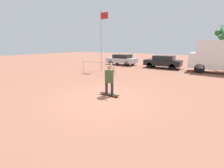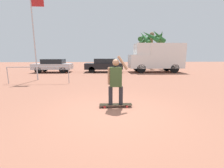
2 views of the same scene
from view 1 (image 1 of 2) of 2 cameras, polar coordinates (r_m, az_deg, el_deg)
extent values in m
plane|color=#935B47|center=(7.70, -3.50, -5.30)|extent=(80.00, 80.00, 0.00)
cube|color=black|center=(7.98, -1.05, -3.87)|extent=(1.13, 0.24, 0.02)
cylinder|color=red|center=(8.13, -3.68, -3.90)|extent=(0.08, 0.03, 0.08)
cylinder|color=red|center=(8.29, -2.84, -3.54)|extent=(0.08, 0.03, 0.08)
cylinder|color=red|center=(7.72, 0.88, -4.91)|extent=(0.08, 0.03, 0.08)
cylinder|color=red|center=(7.88, 1.67, -4.50)|extent=(0.08, 0.03, 0.08)
cylinder|color=#28282D|center=(7.98, -2.11, -1.46)|extent=(0.14, 0.14, 0.63)
cylinder|color=#28282D|center=(7.79, 0.02, -1.85)|extent=(0.14, 0.14, 0.63)
cube|color=#384C28|center=(7.73, -1.08, 2.92)|extent=(0.39, 0.22, 0.66)
sphere|color=#A37556|center=(7.65, -1.10, 6.46)|extent=(0.23, 0.23, 0.23)
cylinder|color=#A37556|center=(7.85, -2.45, 3.36)|extent=(0.09, 0.09, 0.58)
cylinder|color=#A37556|center=(7.52, 0.33, 6.27)|extent=(0.37, 0.09, 0.48)
cylinder|color=black|center=(16.67, 30.34, 5.16)|extent=(0.92, 0.28, 0.92)
cylinder|color=black|center=(18.54, 30.75, 5.87)|extent=(0.92, 0.28, 0.92)
cube|color=white|center=(17.54, 30.58, 7.85)|extent=(1.98, 2.17, 1.42)
cube|color=black|center=(17.54, 29.40, 8.94)|extent=(0.04, 1.85, 0.71)
cube|color=white|center=(17.46, 32.12, 11.90)|extent=(1.39, 2.00, 1.16)
cylinder|color=black|center=(18.17, 14.11, 6.92)|extent=(0.66, 0.22, 0.66)
cylinder|color=black|center=(19.78, 15.81, 7.40)|extent=(0.66, 0.22, 0.66)
cylinder|color=black|center=(17.51, 21.87, 6.03)|extent=(0.66, 0.22, 0.66)
cylinder|color=black|center=(19.17, 22.96, 6.59)|extent=(0.66, 0.22, 0.66)
cube|color=black|center=(18.58, 18.74, 7.73)|extent=(4.04, 1.93, 0.63)
cube|color=black|center=(18.51, 19.18, 9.43)|extent=(2.22, 1.70, 0.50)
cylinder|color=black|center=(20.56, -0.48, 8.24)|extent=(0.69, 0.22, 0.69)
cylinder|color=black|center=(21.98, 2.03, 8.65)|extent=(0.69, 0.22, 0.69)
cylinder|color=black|center=(19.30, 5.63, 7.76)|extent=(0.69, 0.22, 0.69)
cylinder|color=black|center=(20.81, 7.86, 8.18)|extent=(0.69, 0.22, 0.69)
cube|color=#BCBCC1|center=(20.60, 3.73, 9.05)|extent=(3.96, 1.92, 0.59)
cube|color=black|center=(20.50, 3.99, 10.52)|extent=(2.18, 1.69, 0.48)
cone|color=#235B28|center=(21.28, 36.71, 15.88)|extent=(1.47, 2.30, 1.97)
cylinder|color=#B7B7BC|center=(15.78, -4.16, 15.58)|extent=(0.09, 0.09, 5.80)
sphere|color=#B7B7BC|center=(16.11, -4.38, 26.12)|extent=(0.12, 0.12, 0.12)
cube|color=#B22323|center=(15.75, -2.90, 24.58)|extent=(0.82, 0.02, 0.59)
cylinder|color=#99999E|center=(14.26, -5.41, 8.22)|extent=(3.82, 0.05, 0.05)
cylinder|color=#99999E|center=(15.59, -10.89, 6.62)|extent=(0.04, 0.04, 1.05)
cylinder|color=#99999E|center=(13.23, 1.13, 5.49)|extent=(0.04, 0.04, 1.05)
camera|label=2|loc=(4.94, -40.59, 0.93)|focal=24.00mm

